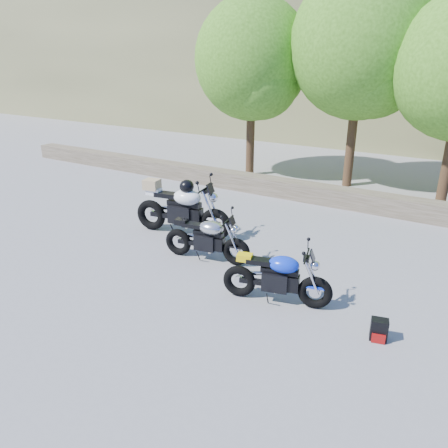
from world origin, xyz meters
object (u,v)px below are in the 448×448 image
Objects in this scene: silver_bike at (207,239)px; backpack at (379,330)px; blue_bike at (277,278)px; white_bike at (182,208)px.

backpack is (3.62, -0.95, -0.29)m from silver_bike.
blue_bike is 5.53× the size of backpack.
white_bike reaches higher than silver_bike.
backpack is at bearing -19.93° from blue_bike.
white_bike is at bearing 139.46° from blue_bike.
white_bike reaches higher than backpack.
white_bike is 3.52m from blue_bike.
white_bike is 5.19m from backpack.
silver_bike is at bearing -43.09° from white_bike.
backpack is (1.72, -0.19, -0.29)m from blue_bike.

